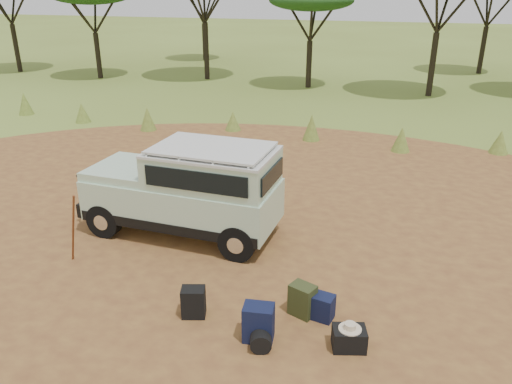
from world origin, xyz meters
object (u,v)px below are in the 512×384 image
(hard_case, at_px, (349,339))
(backpack_olive, at_px, (302,300))
(duffel_navy, at_px, (322,307))
(backpack_navy, at_px, (259,323))
(walking_staff, at_px, (73,229))
(safari_vehicle, at_px, (188,192))
(backpack_black, at_px, (193,302))

(hard_case, bearing_deg, backpack_olive, 128.46)
(hard_case, bearing_deg, duffel_navy, 115.26)
(backpack_navy, bearing_deg, walking_staff, 157.47)
(safari_vehicle, distance_m, duffel_navy, 3.95)
(backpack_black, distance_m, backpack_olive, 1.76)
(safari_vehicle, xyz_separation_m, walking_staff, (-1.53, -1.83, -0.21))
(safari_vehicle, height_order, backpack_navy, safari_vehicle)
(safari_vehicle, distance_m, walking_staff, 2.40)
(walking_staff, bearing_deg, hard_case, -69.90)
(walking_staff, bearing_deg, duffel_navy, -63.85)
(safari_vehicle, relative_size, backpack_black, 8.27)
(walking_staff, height_order, backpack_black, walking_staff)
(backpack_olive, distance_m, hard_case, 1.04)
(backpack_black, relative_size, duffel_navy, 1.20)
(backpack_black, bearing_deg, backpack_olive, 1.42)
(backpack_black, height_order, duffel_navy, backpack_black)
(walking_staff, bearing_deg, backpack_black, -77.01)
(backpack_black, height_order, backpack_navy, backpack_navy)
(backpack_black, bearing_deg, duffel_navy, -1.52)
(backpack_navy, bearing_deg, backpack_olive, 50.58)
(safari_vehicle, height_order, hard_case, safari_vehicle)
(backpack_black, bearing_deg, safari_vehicle, 98.36)
(backpack_navy, relative_size, hard_case, 1.22)
(walking_staff, height_order, backpack_olive, walking_staff)
(safari_vehicle, xyz_separation_m, duffel_navy, (3.23, -2.13, -0.76))
(walking_staff, relative_size, backpack_navy, 2.70)
(backpack_olive, height_order, hard_case, backpack_olive)
(safari_vehicle, relative_size, walking_staff, 2.65)
(backpack_black, xyz_separation_m, backpack_olive, (1.67, 0.55, 0.02))
(backpack_navy, distance_m, backpack_olive, 0.94)
(backpack_olive, bearing_deg, backpack_black, -139.93)
(walking_staff, relative_size, duffel_navy, 3.75)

